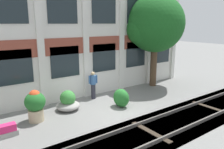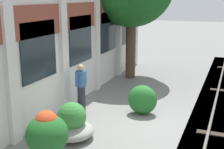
{
  "view_description": "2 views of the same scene",
  "coord_description": "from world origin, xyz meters",
  "px_view_note": "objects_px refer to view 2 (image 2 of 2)",
  "views": [
    {
      "loc": [
        -6.17,
        -8.52,
        4.32
      ],
      "look_at": [
        1.24,
        1.7,
        1.35
      ],
      "focal_mm": 35.0,
      "sensor_mm": 36.0,
      "label": 1
    },
    {
      "loc": [
        -8.72,
        -2.64,
        3.79
      ],
      "look_at": [
        0.98,
        1.24,
        1.14
      ],
      "focal_mm": 50.0,
      "sensor_mm": 36.0,
      "label": 2
    }
  ],
  "objects_px": {
    "potted_plant_wide_bowl": "(72,124)",
    "topiary_hedge": "(142,100)",
    "potted_plant_ribbed_drum": "(47,139)",
    "resident_by_doorway": "(81,86)"
  },
  "relations": [
    {
      "from": "potted_plant_wide_bowl",
      "to": "topiary_hedge",
      "type": "height_order",
      "value": "potted_plant_wide_bowl"
    },
    {
      "from": "resident_by_doorway",
      "to": "topiary_hedge",
      "type": "bearing_deg",
      "value": 28.64
    },
    {
      "from": "topiary_hedge",
      "to": "potted_plant_wide_bowl",
      "type": "bearing_deg",
      "value": 152.97
    },
    {
      "from": "potted_plant_ribbed_drum",
      "to": "resident_by_doorway",
      "type": "bearing_deg",
      "value": 16.41
    },
    {
      "from": "potted_plant_ribbed_drum",
      "to": "resident_by_doorway",
      "type": "distance_m",
      "value": 3.82
    },
    {
      "from": "potted_plant_wide_bowl",
      "to": "potted_plant_ribbed_drum",
      "type": "distance_m",
      "value": 1.82
    },
    {
      "from": "potted_plant_wide_bowl",
      "to": "potted_plant_ribbed_drum",
      "type": "xyz_separation_m",
      "value": [
        -1.73,
        -0.37,
        0.41
      ]
    },
    {
      "from": "potted_plant_wide_bowl",
      "to": "resident_by_doorway",
      "type": "relative_size",
      "value": 0.74
    },
    {
      "from": "resident_by_doorway",
      "to": "potted_plant_wide_bowl",
      "type": "bearing_deg",
      "value": -56.23
    },
    {
      "from": "potted_plant_ribbed_drum",
      "to": "topiary_hedge",
      "type": "bearing_deg",
      "value": -11.94
    }
  ]
}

